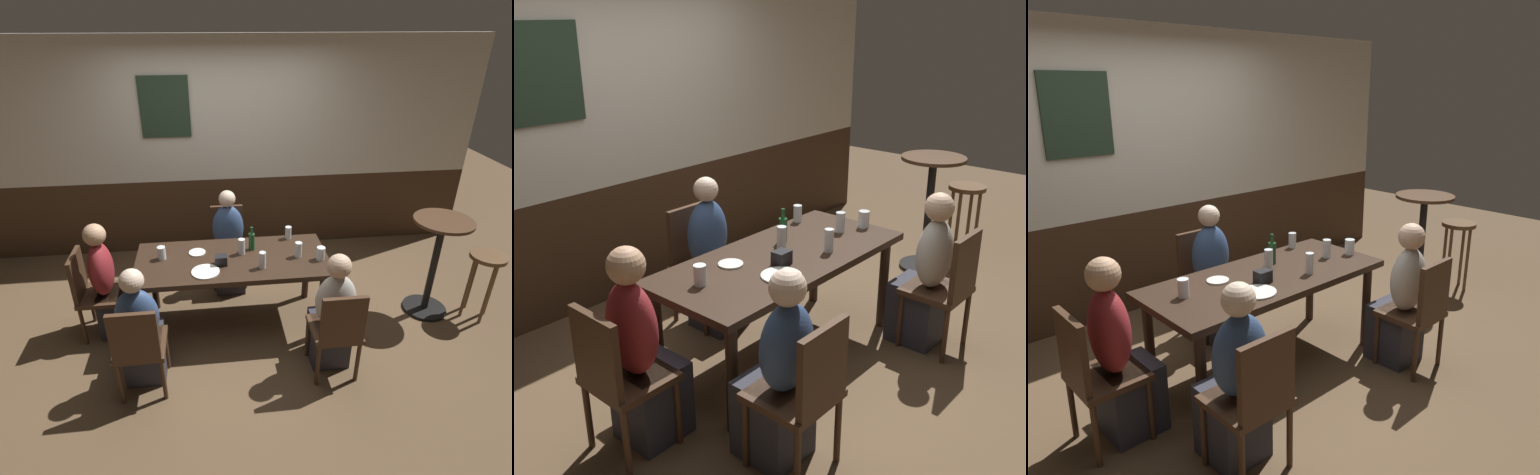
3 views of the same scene
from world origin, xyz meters
TOP-DOWN VIEW (x-y plane):
  - ground_plane at (0.00, 0.00)m, footprint 12.00×12.00m
  - wall_back at (-0.00, 1.65)m, footprint 6.40×0.13m
  - dining_table at (0.00, 0.00)m, footprint 1.81×0.80m
  - chair_head_west at (-1.32, 0.00)m, footprint 0.40×0.40m
  - chair_left_near at (-0.79, -0.82)m, footprint 0.40×0.40m
  - chair_mid_far at (0.00, 0.82)m, footprint 0.40×0.40m
  - chair_right_near at (0.79, -0.82)m, footprint 0.40×0.40m
  - person_head_west at (-1.16, 0.00)m, footprint 0.37×0.34m
  - person_left_near at (-0.79, -0.65)m, footprint 0.34×0.37m
  - person_mid_far at (-0.00, 0.65)m, footprint 0.34×0.37m
  - person_right_near at (0.79, -0.65)m, footprint 0.34×0.37m
  - tumbler_short at (0.82, -0.11)m, footprint 0.08×0.08m
  - beer_glass_tall at (0.09, 0.08)m, footprint 0.06×0.06m
  - pint_glass_stout at (0.26, -0.20)m, footprint 0.06×0.06m
  - pint_glass_amber at (-0.66, 0.07)m, footprint 0.08×0.08m
  - highball_clear at (0.62, -0.04)m, footprint 0.07×0.07m
  - beer_glass_half at (0.59, 0.34)m, footprint 0.06×0.06m
  - beer_bottle_green at (0.20, 0.15)m, footprint 0.06×0.06m
  - plate_white_large at (-0.26, -0.21)m, footprint 0.25×0.25m
  - plate_white_small at (-0.33, 0.14)m, footprint 0.16×0.16m
  - condiment_caddy at (-0.11, -0.10)m, footprint 0.11×0.09m
  - side_bar_table at (2.01, -0.05)m, footprint 0.56×0.56m
  - bar_stool at (2.46, -0.20)m, footprint 0.34×0.34m

SIDE VIEW (x-z plane):
  - ground_plane at x=0.00m, z-range 0.00..0.00m
  - person_left_near at x=-0.79m, z-range -0.09..1.02m
  - person_right_near at x=0.79m, z-range -0.09..1.04m
  - person_mid_far at x=0.00m, z-range -0.09..1.05m
  - person_head_west at x=-1.16m, z-range -0.09..1.08m
  - chair_head_west at x=-1.32m, z-range 0.06..0.94m
  - chair_left_near at x=-0.79m, z-range 0.06..0.94m
  - chair_mid_far at x=0.00m, z-range 0.06..0.94m
  - chair_right_near at x=0.79m, z-range 0.06..0.94m
  - bar_stool at x=2.46m, z-range 0.20..0.92m
  - side_bar_table at x=2.01m, z-range 0.09..1.14m
  - dining_table at x=0.00m, z-range 0.29..1.03m
  - plate_white_large at x=-0.26m, z-range 0.74..0.75m
  - plate_white_small at x=-0.33m, z-range 0.74..0.75m
  - condiment_caddy at x=-0.11m, z-range 0.74..0.83m
  - tumbler_short at x=0.82m, z-range 0.73..0.86m
  - pint_glass_amber at x=-0.66m, z-range 0.73..0.86m
  - beer_glass_half at x=0.59m, z-range 0.73..0.86m
  - highball_clear at x=0.62m, z-range 0.73..0.88m
  - beer_glass_tall at x=0.09m, z-range 0.73..0.89m
  - pint_glass_stout at x=0.26m, z-range 0.73..0.89m
  - beer_bottle_green at x=0.20m, z-range 0.71..0.95m
  - wall_back at x=0.00m, z-range 0.00..2.60m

